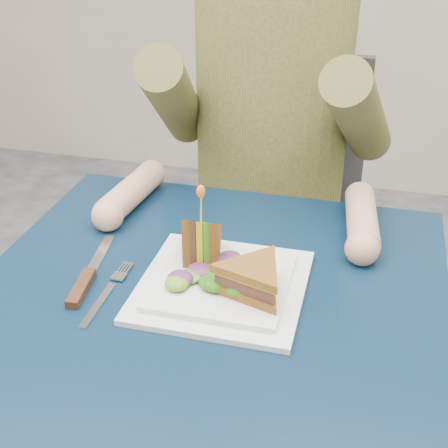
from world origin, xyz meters
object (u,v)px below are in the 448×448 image
(sandwich_upright, at_px, (202,242))
(knife, at_px, (85,281))
(chair, at_px, (274,212))
(fork, at_px, (106,294))
(sandwich_flat, at_px, (253,279))
(table, at_px, (205,335))
(diner, at_px, (271,83))
(plate, at_px, (222,284))

(sandwich_upright, relative_size, knife, 0.58)
(chair, xyz_separation_m, fork, (-0.15, -0.69, 0.19))
(fork, height_order, knife, knife)
(chair, distance_m, sandwich_flat, 0.69)
(chair, height_order, knife, chair)
(table, bearing_deg, knife, -174.64)
(chair, bearing_deg, diner, -90.00)
(diner, relative_size, sandwich_upright, 5.79)
(plate, distance_m, fork, 0.18)
(plate, xyz_separation_m, knife, (-0.22, -0.04, -0.00))
(chair, relative_size, sandwich_flat, 5.57)
(knife, bearing_deg, table, 5.36)
(table, distance_m, sandwich_upright, 0.15)
(chair, distance_m, plate, 0.65)
(sandwich_flat, bearing_deg, fork, -170.29)
(diner, relative_size, sandwich_flat, 4.46)
(sandwich_flat, xyz_separation_m, sandwich_upright, (-0.10, 0.07, 0.01))
(knife, bearing_deg, plate, 11.19)
(chair, height_order, fork, chair)
(sandwich_upright, bearing_deg, diner, 87.14)
(sandwich_flat, bearing_deg, knife, -176.22)
(sandwich_flat, relative_size, sandwich_upright, 1.30)
(chair, relative_size, fork, 5.19)
(table, relative_size, sandwich_upright, 5.83)
(diner, xyz_separation_m, sandwich_upright, (-0.02, -0.47, -0.13))
(plate, relative_size, knife, 1.17)
(chair, distance_m, sandwich_upright, 0.63)
(chair, xyz_separation_m, sandwich_flat, (0.08, -0.65, 0.23))
(knife, bearing_deg, sandwich_upright, 27.21)
(chair, relative_size, plate, 3.58)
(table, height_order, sandwich_upright, sandwich_upright)
(diner, bearing_deg, knife, -109.33)
(sandwich_flat, xyz_separation_m, fork, (-0.23, -0.04, -0.04))
(table, distance_m, chair, 0.66)
(sandwich_flat, height_order, fork, sandwich_flat)
(table, bearing_deg, chair, 90.00)
(sandwich_flat, bearing_deg, diner, 98.25)
(sandwich_flat, bearing_deg, chair, 96.84)
(table, xyz_separation_m, sandwich_flat, (0.08, -0.00, 0.12))
(table, height_order, fork, fork)
(sandwich_upright, relative_size, fork, 0.72)
(plate, bearing_deg, chair, 92.09)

